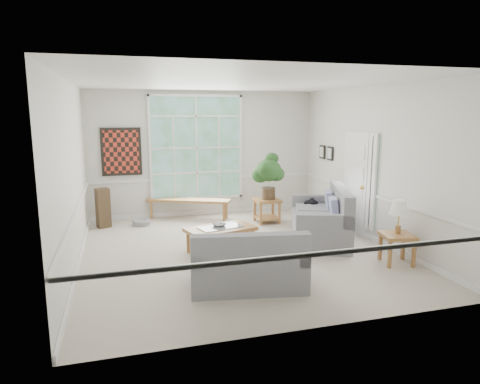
# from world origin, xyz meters

# --- Properties ---
(floor) EXTENTS (5.50, 6.00, 0.01)m
(floor) POSITION_xyz_m (0.00, 0.00, -0.01)
(floor) COLOR #BAAFA0
(floor) RESTS_ON ground
(ceiling) EXTENTS (5.50, 6.00, 0.02)m
(ceiling) POSITION_xyz_m (0.00, 0.00, 3.00)
(ceiling) COLOR white
(ceiling) RESTS_ON ground
(wall_back) EXTENTS (5.50, 0.02, 3.00)m
(wall_back) POSITION_xyz_m (0.00, 3.00, 1.50)
(wall_back) COLOR silver
(wall_back) RESTS_ON ground
(wall_front) EXTENTS (5.50, 0.02, 3.00)m
(wall_front) POSITION_xyz_m (0.00, -3.00, 1.50)
(wall_front) COLOR silver
(wall_front) RESTS_ON ground
(wall_left) EXTENTS (0.02, 6.00, 3.00)m
(wall_left) POSITION_xyz_m (-2.75, 0.00, 1.50)
(wall_left) COLOR silver
(wall_left) RESTS_ON ground
(wall_right) EXTENTS (0.02, 6.00, 3.00)m
(wall_right) POSITION_xyz_m (2.75, 0.00, 1.50)
(wall_right) COLOR silver
(wall_right) RESTS_ON ground
(window_back) EXTENTS (2.30, 0.08, 2.40)m
(window_back) POSITION_xyz_m (-0.20, 2.96, 1.65)
(window_back) COLOR white
(window_back) RESTS_ON wall_back
(entry_door) EXTENTS (0.08, 0.90, 2.10)m
(entry_door) POSITION_xyz_m (2.71, 0.60, 1.05)
(entry_door) COLOR white
(entry_door) RESTS_ON floor
(door_sidelight) EXTENTS (0.08, 0.26, 1.90)m
(door_sidelight) POSITION_xyz_m (2.71, -0.03, 1.15)
(door_sidelight) COLOR white
(door_sidelight) RESTS_ON wall_right
(wall_art) EXTENTS (0.90, 0.06, 1.10)m
(wall_art) POSITION_xyz_m (-1.95, 2.95, 1.60)
(wall_art) COLOR maroon
(wall_art) RESTS_ON wall_back
(wall_frame_near) EXTENTS (0.04, 0.26, 0.32)m
(wall_frame_near) POSITION_xyz_m (2.71, 1.75, 1.55)
(wall_frame_near) COLOR black
(wall_frame_near) RESTS_ON wall_right
(wall_frame_far) EXTENTS (0.04, 0.26, 0.32)m
(wall_frame_far) POSITION_xyz_m (2.71, 2.15, 1.55)
(wall_frame_far) COLOR black
(wall_frame_far) RESTS_ON wall_right
(loveseat_right) EXTENTS (1.63, 2.18, 1.05)m
(loveseat_right) POSITION_xyz_m (1.72, 0.19, 0.53)
(loveseat_right) COLOR gray
(loveseat_right) RESTS_ON floor
(loveseat_front) EXTENTS (1.75, 1.10, 0.88)m
(loveseat_front) POSITION_xyz_m (-0.30, -1.63, 0.44)
(loveseat_front) COLOR gray
(loveseat_front) RESTS_ON floor
(coffee_table) EXTENTS (1.34, 0.96, 0.45)m
(coffee_table) POSITION_xyz_m (-0.31, 0.04, 0.23)
(coffee_table) COLOR #A16B38
(coffee_table) RESTS_ON floor
(pewter_bowl) EXTENTS (0.39, 0.39, 0.07)m
(pewter_bowl) POSITION_xyz_m (-0.32, 0.10, 0.49)
(pewter_bowl) COLOR gray
(pewter_bowl) RESTS_ON coffee_table
(window_bench) EXTENTS (1.97, 1.18, 0.46)m
(window_bench) POSITION_xyz_m (-0.48, 2.65, 0.23)
(window_bench) COLOR #A16B38
(window_bench) RESTS_ON floor
(end_table) EXTENTS (0.55, 0.55, 0.55)m
(end_table) POSITION_xyz_m (1.18, 1.77, 0.28)
(end_table) COLOR #A16B38
(end_table) RESTS_ON floor
(houseplant) EXTENTS (0.76, 0.76, 1.06)m
(houseplant) POSITION_xyz_m (1.21, 1.74, 1.09)
(houseplant) COLOR #21491D
(houseplant) RESTS_ON end_table
(side_table) EXTENTS (0.60, 0.60, 0.51)m
(side_table) POSITION_xyz_m (2.36, -1.38, 0.26)
(side_table) COLOR #A16B38
(side_table) RESTS_ON floor
(table_lamp) EXTENTS (0.45, 0.45, 0.56)m
(table_lamp) POSITION_xyz_m (2.40, -1.33, 0.79)
(table_lamp) COLOR silver
(table_lamp) RESTS_ON side_table
(pet_bed) EXTENTS (0.44, 0.44, 0.12)m
(pet_bed) POSITION_xyz_m (-1.60, 2.32, 0.06)
(pet_bed) COLOR slate
(pet_bed) RESTS_ON floor
(floor_speaker) EXTENTS (0.33, 0.30, 0.87)m
(floor_speaker) POSITION_xyz_m (-2.40, 2.36, 0.43)
(floor_speaker) COLOR #43311E
(floor_speaker) RESTS_ON floor
(cat) EXTENTS (0.33, 0.24, 0.15)m
(cat) POSITION_xyz_m (1.85, 0.87, 0.61)
(cat) COLOR black
(cat) RESTS_ON loveseat_right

